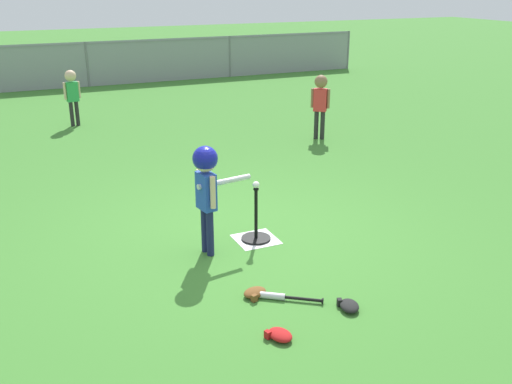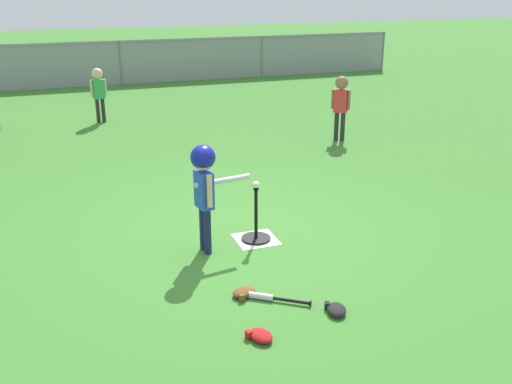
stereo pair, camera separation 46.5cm
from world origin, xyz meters
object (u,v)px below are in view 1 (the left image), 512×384
(batter_child, at_px, (207,178))
(spare_bat_silver, at_px, (274,296))
(baseball_on_tee, at_px, (256,185))
(glove_by_plate, at_px, (349,306))
(glove_near_bats, at_px, (255,293))
(fielder_deep_right, at_px, (320,98))
(batting_tee, at_px, (256,232))
(glove_tossed_aside, at_px, (280,335))
(fielder_deep_center, at_px, (72,90))

(batter_child, relative_size, spare_bat_silver, 1.99)
(baseball_on_tee, distance_m, glove_by_plate, 1.73)
(glove_by_plate, height_order, glove_near_bats, same)
(baseball_on_tee, height_order, fielder_deep_right, fielder_deep_right)
(batting_tee, relative_size, spare_bat_silver, 1.03)
(batter_child, height_order, glove_tossed_aside, batter_child)
(fielder_deep_center, relative_size, glove_tossed_aside, 4.16)
(batter_child, bearing_deg, baseball_on_tee, 9.22)
(batting_tee, bearing_deg, fielder_deep_right, 50.94)
(fielder_deep_center, bearing_deg, batting_tee, -80.50)
(spare_bat_silver, relative_size, glove_tossed_aside, 2.25)
(batting_tee, xyz_separation_m, glove_near_bats, (-0.50, -1.09, -0.05))
(batting_tee, height_order, fielder_deep_center, fielder_deep_center)
(glove_by_plate, relative_size, glove_tossed_aside, 1.02)
(baseball_on_tee, relative_size, fielder_deep_center, 0.07)
(batting_tee, distance_m, batter_child, 0.93)
(batting_tee, relative_size, fielder_deep_right, 0.53)
(baseball_on_tee, relative_size, glove_tossed_aside, 0.29)
(baseball_on_tee, xyz_separation_m, batter_child, (-0.58, -0.09, 0.18))
(baseball_on_tee, bearing_deg, batter_child, -170.78)
(spare_bat_silver, bearing_deg, glove_by_plate, -39.23)
(glove_by_plate, xyz_separation_m, glove_near_bats, (-0.64, 0.53, 0.00))
(glove_tossed_aside, bearing_deg, fielder_deep_right, 57.01)
(baseball_on_tee, relative_size, glove_by_plate, 0.28)
(baseball_on_tee, height_order, glove_tossed_aside, baseball_on_tee)
(glove_by_plate, bearing_deg, fielder_deep_right, 62.46)
(glove_tossed_aside, bearing_deg, batting_tee, 71.43)
(fielder_deep_center, distance_m, spare_bat_silver, 7.43)
(glove_by_plate, bearing_deg, fielder_deep_center, 98.58)
(fielder_deep_center, height_order, glove_tossed_aside, fielder_deep_center)
(spare_bat_silver, bearing_deg, fielder_deep_right, 55.84)
(fielder_deep_right, bearing_deg, batting_tee, -129.06)
(spare_bat_silver, distance_m, glove_by_plate, 0.65)
(spare_bat_silver, xyz_separation_m, glove_near_bats, (-0.14, 0.12, 0.01))
(glove_near_bats, height_order, glove_tossed_aside, same)
(batting_tee, xyz_separation_m, glove_tossed_aside, (-0.59, -1.76, -0.05))
(batter_child, distance_m, fielder_deep_center, 6.28)
(baseball_on_tee, height_order, glove_near_bats, baseball_on_tee)
(fielder_deep_right, xyz_separation_m, glove_by_plate, (-2.61, -5.01, -0.69))
(glove_tossed_aside, bearing_deg, baseball_on_tee, 71.43)
(fielder_deep_right, distance_m, glove_tossed_aside, 6.18)
(batter_child, bearing_deg, glove_tossed_aside, -90.46)
(batting_tee, relative_size, fielder_deep_center, 0.56)
(batting_tee, height_order, glove_tossed_aside, batting_tee)
(glove_by_plate, bearing_deg, baseball_on_tee, 95.01)
(batting_tee, relative_size, glove_by_plate, 2.27)
(fielder_deep_right, xyz_separation_m, glove_near_bats, (-3.26, -4.48, -0.69))
(fielder_deep_right, height_order, spare_bat_silver, fielder_deep_right)
(glove_by_plate, bearing_deg, spare_bat_silver, 140.77)
(spare_bat_silver, bearing_deg, baseball_on_tee, 73.13)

